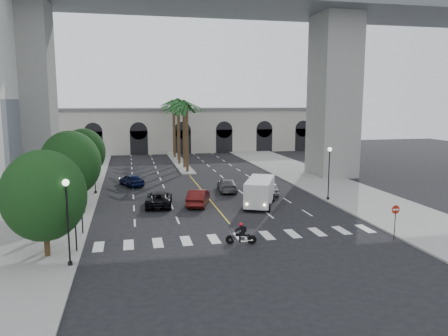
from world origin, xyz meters
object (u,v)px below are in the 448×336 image
car_b (198,197)px  pedestrian_b (83,203)px  pedestrian_a (42,225)px  do_not_enter_sign (395,215)px  lamp_post_left_near (67,215)px  cargo_van (260,191)px  lamp_post_left_far (94,164)px  car_c (159,199)px  car_a (269,188)px  traffic_signal_near (75,216)px  lamp_post_right (329,169)px  car_d (227,185)px  car_e (131,180)px  motorcycle_rider (242,234)px  traffic_signal_far (81,202)px

car_b → pedestrian_b: (-10.39, -1.09, 0.20)m
pedestrian_a → do_not_enter_sign: 24.98m
lamp_post_left_near → cargo_van: bearing=38.6°
car_b → pedestrian_a: size_ratio=2.45×
cargo_van → do_not_enter_sign: do_not_enter_sign is taller
lamp_post_left_far → car_c: size_ratio=1.05×
car_c → cargo_van: (9.30, -1.95, 0.71)m
car_a → pedestrian_a: size_ratio=2.10×
lamp_post_left_near → car_c: lamp_post_left_near is taller
traffic_signal_near → pedestrian_b: size_ratio=2.17×
lamp_post_left_far → car_b: size_ratio=1.12×
lamp_post_right → pedestrian_b: bearing=-179.4°
car_b → car_d: car_b is taller
car_d → pedestrian_a: 21.66m
lamp_post_left_far → car_e: bearing=46.2°
traffic_signal_near → motorcycle_rider: (10.99, -0.52, -1.81)m
car_d → pedestrian_b: pedestrian_b is taller
lamp_post_right → car_b: 13.16m
lamp_post_left_far → traffic_signal_far: size_ratio=1.47×
cargo_van → do_not_enter_sign: (6.36, -11.93, 0.43)m
car_a → car_b: size_ratio=0.86×
car_e → pedestrian_b: pedestrian_b is taller
lamp_post_right → traffic_signal_far: (-22.70, -6.50, -0.71)m
traffic_signal_near → car_e: (3.67, 22.44, -1.77)m
lamp_post_left_far → do_not_enter_sign: (21.90, -20.51, -1.36)m
car_b → pedestrian_a: 14.89m
car_a → lamp_post_left_far: bearing=-5.6°
lamp_post_left_far → motorcycle_rider: lamp_post_left_far is taller
traffic_signal_near → car_e: bearing=80.7°
lamp_post_left_far → car_e: (3.77, 3.94, -2.49)m
car_c → car_e: 10.86m
traffic_signal_far → car_b: (9.80, 7.36, -1.72)m
car_d → lamp_post_right: bearing=149.4°
pedestrian_a → lamp_post_left_near: bearing=-51.3°
traffic_signal_far → do_not_enter_sign: 22.62m
car_e → pedestrian_b: 12.91m
cargo_van → traffic_signal_far: bearing=-135.2°
traffic_signal_near → car_b: size_ratio=0.76×
car_e → cargo_van: size_ratio=0.68×
lamp_post_left_far → car_d: (14.01, -1.34, -2.52)m
car_d → do_not_enter_sign: (7.89, -19.17, 1.15)m
car_c → car_e: size_ratio=1.18×
car_d → do_not_enter_sign: 20.76m
car_b → pedestrian_b: bearing=22.9°
car_e → car_a: bearing=129.9°
lamp_post_left_near → car_e: (3.77, 24.94, -2.49)m
lamp_post_left_far → pedestrian_b: (-0.49, -8.24, -2.23)m
motorcycle_rider → pedestrian_b: bearing=149.8°
traffic_signal_near → car_c: size_ratio=0.71×
car_a → pedestrian_a: pedestrian_a is taller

